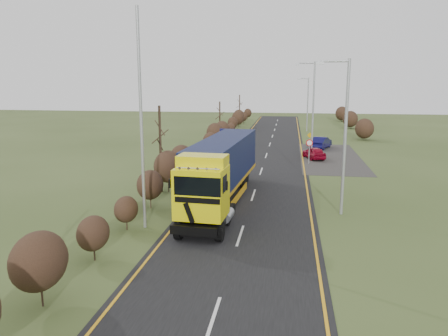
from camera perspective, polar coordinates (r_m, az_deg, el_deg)
ground at (r=26.20m, az=3.12°, el=-5.83°), size 160.00×160.00×0.00m
road at (r=35.84m, az=4.66°, el=-1.09°), size 8.00×120.00×0.02m
layby at (r=45.77m, az=13.69°, el=1.38°), size 6.00×18.00×0.02m
lane_markings at (r=35.53m, az=4.62°, el=-1.16°), size 7.52×116.00×0.01m
hedgerow at (r=34.40m, az=-5.56°, el=1.10°), size 2.24×102.04×6.05m
lorry at (r=27.55m, az=-0.47°, el=0.05°), size 3.32×14.85×4.10m
car_red_hatchback at (r=44.43m, az=11.66°, el=1.95°), size 2.47×3.81×1.21m
car_blue_sedan at (r=51.27m, az=12.58°, el=3.25°), size 2.75×4.37×1.36m
streetlight_near at (r=25.79m, az=15.34°, el=4.68°), size 1.90×0.18×8.93m
streetlight_mid at (r=44.94m, az=11.42°, el=8.04°), size 2.02×0.19×9.52m
streetlight_far at (r=68.03m, az=10.80°, el=8.45°), size 1.72×0.18×8.05m
left_pole at (r=22.82m, az=-10.76°, el=5.94°), size 0.16×0.16×11.33m
speed_sign at (r=41.54m, az=11.08°, el=2.73°), size 0.64×0.10×2.32m
warning_board at (r=52.08m, az=11.14°, el=3.83°), size 0.66×0.11×1.74m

